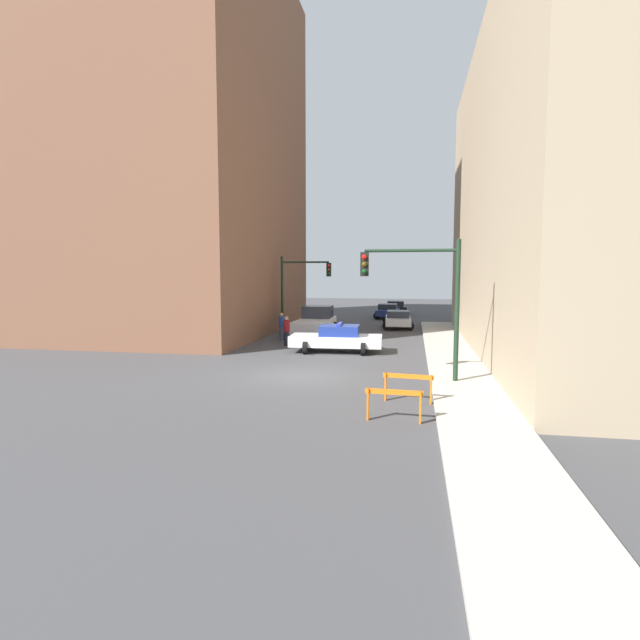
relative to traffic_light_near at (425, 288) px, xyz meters
The scene contains 15 objects.
ground_plane 5.92m from the traffic_light_near, behind, with size 120.00×120.00×0.00m, color #424244.
sidewalk_right 3.79m from the traffic_light_near, 15.50° to the left, with size 2.40×44.00×0.12m.
building_corner_left 23.97m from the traffic_light_near, 139.26° to the left, with size 14.00×20.00×25.71m.
building_right 12.94m from the traffic_light_near, 44.12° to the left, with size 12.00×28.00×16.34m.
traffic_light_near is the anchor object (origin of this frame).
traffic_light_far 16.07m from the traffic_light_near, 119.98° to the left, with size 3.44×0.35×5.20m.
police_car 8.25m from the traffic_light_near, 123.20° to the left, with size 4.77×2.49×1.52m.
white_truck 14.83m from the traffic_light_near, 117.13° to the left, with size 2.68×5.42×1.90m.
parked_car_near 18.65m from the traffic_light_near, 94.59° to the left, with size 2.40×4.38×1.31m.
parked_car_mid 26.63m from the traffic_light_near, 95.66° to the left, with size 2.41×4.38×1.31m.
parked_car_far 31.28m from the traffic_light_near, 93.82° to the left, with size 2.33×4.33×1.31m.
pedestrian_crossing 11.38m from the traffic_light_near, 131.82° to the left, with size 0.46×0.46×1.66m.
pedestrian_corner 13.66m from the traffic_light_near, 128.17° to the left, with size 0.36×0.36×1.66m.
barrier_front 5.99m from the traffic_light_near, 99.80° to the right, with size 1.60×0.25×0.90m.
barrier_mid 4.19m from the traffic_light_near, 100.08° to the right, with size 1.59×0.35×0.90m.
Camera 1 is at (4.30, -19.19, 4.11)m, focal length 28.00 mm.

